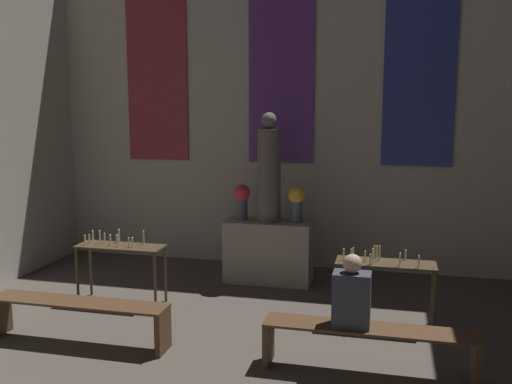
{
  "coord_description": "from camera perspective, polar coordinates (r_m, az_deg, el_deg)",
  "views": [
    {
      "loc": [
        1.72,
        0.84,
        2.61
      ],
      "look_at": [
        0.0,
        7.97,
        1.45
      ],
      "focal_mm": 40.0,
      "sensor_mm": 36.0,
      "label": 1
    }
  ],
  "objects": [
    {
      "name": "altar",
      "position": [
        8.4,
        1.29,
        -5.93
      ],
      "size": [
        1.26,
        0.57,
        0.91
      ],
      "color": "gray",
      "rests_on": "ground_plane"
    },
    {
      "name": "candle_rack_left",
      "position": [
        7.67,
        -13.42,
        -6.04
      ],
      "size": [
        1.15,
        0.4,
        0.96
      ],
      "color": "#473823",
      "rests_on": "ground_plane"
    },
    {
      "name": "person_seated",
      "position": [
        5.62,
        9.54,
        -10.14
      ],
      "size": [
        0.36,
        0.24,
        0.71
      ],
      "color": "#383D47",
      "rests_on": "pew_back_right"
    },
    {
      "name": "pew_back_left",
      "position": [
        6.63,
        -17.34,
        -11.42
      ],
      "size": [
        2.03,
        0.36,
        0.48
      ],
      "color": "#4C331E",
      "rests_on": "ground_plane"
    },
    {
      "name": "wall_back",
      "position": [
        9.04,
        2.62,
        9.13
      ],
      "size": [
        7.58,
        0.16,
        5.22
      ],
      "color": "#B2AD9E",
      "rests_on": "ground_plane"
    },
    {
      "name": "statue",
      "position": [
        8.17,
        1.31,
        2.09
      ],
      "size": [
        0.34,
        0.34,
        1.57
      ],
      "color": "#5B5651",
      "rests_on": "altar"
    },
    {
      "name": "candle_rack_right",
      "position": [
        6.87,
        12.75,
        -7.79
      ],
      "size": [
        1.15,
        0.4,
        0.96
      ],
      "color": "#473823",
      "rests_on": "ground_plane"
    },
    {
      "name": "flower_vase_right",
      "position": [
        8.16,
        4.11,
        -0.94
      ],
      "size": [
        0.25,
        0.25,
        0.52
      ],
      "color": "#4C5666",
      "rests_on": "altar"
    },
    {
      "name": "pew_back_right",
      "position": [
        5.77,
        11.16,
        -14.31
      ],
      "size": [
        2.03,
        0.36,
        0.48
      ],
      "color": "#4C331E",
      "rests_on": "ground_plane"
    },
    {
      "name": "flower_vase_left",
      "position": [
        8.33,
        -1.44,
        -0.71
      ],
      "size": [
        0.25,
        0.25,
        0.52
      ],
      "color": "#4C5666",
      "rests_on": "altar"
    }
  ]
}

